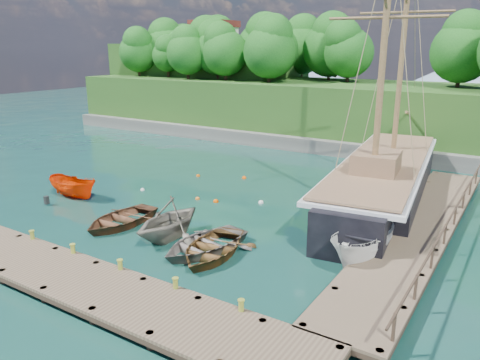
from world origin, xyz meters
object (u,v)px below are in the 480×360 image
object	(u,v)px
rowboat_1	(169,238)
rowboat_2	(212,255)
rowboat_0	(121,225)
cabin_boat_white	(362,262)
schooner	(383,183)
rowboat_3	(204,251)
motorboat_orange	(74,197)

from	to	relation	value
rowboat_1	rowboat_2	size ratio (longest dim) A/B	0.92
rowboat_0	cabin_boat_white	xyz separation A→B (m)	(12.92, 2.69, 0.00)
schooner	rowboat_1	bearing A→B (deg)	-127.75
rowboat_3	cabin_boat_white	bearing A→B (deg)	34.12
cabin_boat_white	schooner	xyz separation A→B (m)	(-1.97, 9.80, 1.12)
rowboat_1	cabin_boat_white	bearing A→B (deg)	16.66
cabin_boat_white	schooner	bearing A→B (deg)	106.77
rowboat_3	rowboat_1	bearing A→B (deg)	-175.81
rowboat_2	rowboat_3	world-z (taller)	rowboat_3
rowboat_3	motorboat_orange	size ratio (longest dim) A/B	1.18
rowboat_3	schooner	world-z (taller)	schooner
rowboat_0	motorboat_orange	bearing A→B (deg)	163.35
rowboat_1	schooner	xyz separation A→B (m)	(7.45, 12.45, 1.12)
rowboat_1	schooner	distance (m)	14.55
rowboat_2	schooner	distance (m)	13.73
motorboat_orange	schooner	size ratio (longest dim) A/B	0.15
schooner	cabin_boat_white	bearing A→B (deg)	-85.50
rowboat_1	rowboat_3	xyz separation A→B (m)	(2.48, -0.30, 0.00)
rowboat_0	schooner	distance (m)	16.65
rowboat_1	motorboat_orange	size ratio (longest dim) A/B	1.07
rowboat_0	schooner	xyz separation A→B (m)	(10.96, 12.48, 1.12)
rowboat_0	rowboat_3	distance (m)	5.99
rowboat_0	rowboat_2	world-z (taller)	rowboat_2
cabin_boat_white	rowboat_0	bearing A→B (deg)	-162.84
rowboat_3	cabin_boat_white	distance (m)	7.54
schooner	rowboat_0	bearing A→B (deg)	-138.12
rowboat_0	motorboat_orange	size ratio (longest dim) A/B	1.14
rowboat_0	cabin_boat_white	world-z (taller)	cabin_boat_white
motorboat_orange	schooner	xyz separation A→B (m)	(17.30, 10.55, 1.12)
rowboat_0	cabin_boat_white	size ratio (longest dim) A/B	0.93
rowboat_3	schooner	size ratio (longest dim) A/B	0.18
rowboat_0	rowboat_2	bearing A→B (deg)	-3.97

